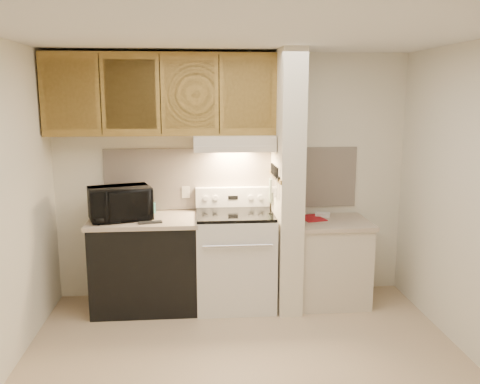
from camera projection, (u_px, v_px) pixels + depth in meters
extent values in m
plane|color=#C7AB89|center=(246.00, 363.00, 4.01)|extent=(3.60, 3.60, 0.00)
plane|color=white|center=(247.00, 34.00, 3.53)|extent=(3.60, 3.60, 0.00)
cube|color=silver|center=(232.00, 177.00, 5.24)|extent=(3.60, 2.50, 0.02)
cube|color=silver|center=(478.00, 204.00, 3.92)|extent=(0.02, 3.00, 2.50)
cube|color=#F8E1CD|center=(232.00, 178.00, 5.23)|extent=(2.60, 0.02, 0.63)
cube|color=silver|center=(235.00, 261.00, 5.05)|extent=(0.76, 0.65, 0.92)
cube|color=black|center=(237.00, 267.00, 4.73)|extent=(0.50, 0.01, 0.30)
cylinder|color=silver|center=(238.00, 246.00, 4.65)|extent=(0.65, 0.02, 0.02)
cube|color=black|center=(235.00, 214.00, 4.96)|extent=(0.74, 0.64, 0.03)
cube|color=silver|center=(233.00, 197.00, 5.22)|extent=(0.76, 0.08, 0.20)
cube|color=black|center=(233.00, 198.00, 5.18)|extent=(0.10, 0.01, 0.04)
cylinder|color=silver|center=(206.00, 198.00, 5.15)|extent=(0.05, 0.02, 0.05)
cylinder|color=silver|center=(215.00, 198.00, 5.16)|extent=(0.05, 0.02, 0.05)
cylinder|color=silver|center=(251.00, 197.00, 5.19)|extent=(0.05, 0.02, 0.05)
cylinder|color=silver|center=(260.00, 197.00, 5.20)|extent=(0.05, 0.02, 0.05)
cube|color=black|center=(146.00, 265.00, 4.99)|extent=(1.00, 0.63, 0.87)
cube|color=#B9A58F|center=(144.00, 220.00, 4.90)|extent=(1.04, 0.67, 0.04)
cube|color=black|center=(150.00, 222.00, 4.71)|extent=(0.23, 0.11, 0.01)
cylinder|color=#317170|center=(151.00, 208.00, 5.11)|extent=(0.11, 0.11, 0.11)
cube|color=beige|center=(186.00, 192.00, 5.20)|extent=(0.08, 0.01, 0.12)
imported|color=black|center=(120.00, 203.00, 4.83)|extent=(0.65, 0.54, 0.31)
cube|color=beige|center=(287.00, 182.00, 4.94)|extent=(0.22, 0.70, 2.50)
cube|color=olive|center=(275.00, 177.00, 4.92)|extent=(0.01, 0.70, 0.04)
cube|color=black|center=(275.00, 176.00, 4.87)|extent=(0.02, 0.42, 0.04)
cube|color=silver|center=(277.00, 189.00, 4.73)|extent=(0.01, 0.03, 0.16)
cylinder|color=black|center=(277.00, 173.00, 4.69)|extent=(0.02, 0.02, 0.10)
cube|color=silver|center=(275.00, 188.00, 4.82)|extent=(0.01, 0.04, 0.18)
cylinder|color=black|center=(276.00, 172.00, 4.77)|extent=(0.02, 0.02, 0.10)
cube|color=silver|center=(274.00, 188.00, 4.90)|extent=(0.01, 0.04, 0.20)
cylinder|color=black|center=(274.00, 171.00, 4.85)|extent=(0.02, 0.02, 0.10)
cube|color=silver|center=(273.00, 184.00, 4.96)|extent=(0.01, 0.04, 0.16)
cylinder|color=black|center=(273.00, 169.00, 4.94)|extent=(0.02, 0.02, 0.10)
cube|color=silver|center=(272.00, 184.00, 5.04)|extent=(0.01, 0.04, 0.18)
cylinder|color=black|center=(272.00, 168.00, 5.02)|extent=(0.02, 0.02, 0.10)
cube|color=gray|center=(271.00, 191.00, 5.12)|extent=(0.03, 0.10, 0.24)
cube|color=beige|center=(330.00, 263.00, 5.14)|extent=(0.70, 0.60, 0.81)
cube|color=#B9A58F|center=(332.00, 223.00, 5.06)|extent=(0.74, 0.64, 0.04)
cube|color=maroon|center=(312.00, 218.00, 5.13)|extent=(0.27, 0.33, 0.01)
cube|color=white|center=(323.00, 215.00, 5.22)|extent=(0.17, 0.14, 0.04)
cube|color=beige|center=(234.00, 142.00, 4.95)|extent=(0.78, 0.44, 0.15)
cube|color=beige|center=(235.00, 149.00, 4.75)|extent=(0.78, 0.04, 0.06)
cube|color=olive|center=(161.00, 94.00, 4.85)|extent=(2.18, 0.33, 0.77)
cube|color=olive|center=(70.00, 94.00, 4.63)|extent=(0.46, 0.01, 0.63)
cube|color=black|center=(100.00, 94.00, 4.65)|extent=(0.01, 0.01, 0.73)
cube|color=olive|center=(130.00, 94.00, 4.67)|extent=(0.46, 0.01, 0.63)
cube|color=black|center=(160.00, 94.00, 4.69)|extent=(0.01, 0.01, 0.73)
cube|color=olive|center=(190.00, 94.00, 4.72)|extent=(0.46, 0.01, 0.63)
cube|color=black|center=(219.00, 94.00, 4.74)|extent=(0.01, 0.01, 0.73)
cube|color=olive|center=(248.00, 94.00, 4.76)|extent=(0.46, 0.01, 0.63)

